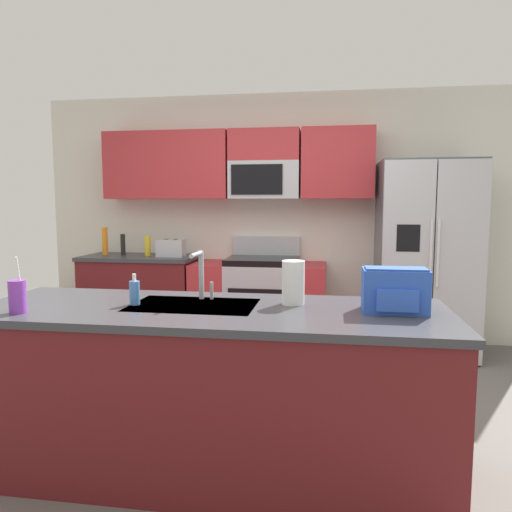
% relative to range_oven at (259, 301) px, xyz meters
% --- Properties ---
extents(ground_plane, '(9.00, 9.00, 0.00)m').
position_rel_range_oven_xyz_m(ground_plane, '(0.19, -1.80, -0.44)').
color(ground_plane, '#66605B').
rests_on(ground_plane, ground).
extents(kitchen_wall_unit, '(5.20, 0.43, 2.60)m').
position_rel_range_oven_xyz_m(kitchen_wall_unit, '(0.04, 0.28, 1.03)').
color(kitchen_wall_unit, silver).
rests_on(kitchen_wall_unit, ground).
extents(back_counter, '(1.19, 0.63, 0.90)m').
position_rel_range_oven_xyz_m(back_counter, '(-1.28, -0.00, 0.01)').
color(back_counter, maroon).
rests_on(back_counter, ground).
extents(range_oven, '(1.36, 0.61, 1.10)m').
position_rel_range_oven_xyz_m(range_oven, '(0.00, 0.00, 0.00)').
color(range_oven, '#B7BABF').
rests_on(range_oven, ground).
extents(refrigerator, '(0.90, 0.76, 1.85)m').
position_rel_range_oven_xyz_m(refrigerator, '(1.62, -0.07, 0.48)').
color(refrigerator, '#4C4F54').
rests_on(refrigerator, ground).
extents(island_counter, '(2.52, 0.86, 0.90)m').
position_rel_range_oven_xyz_m(island_counter, '(0.08, -2.36, 0.01)').
color(island_counter, maroon).
rests_on(island_counter, ground).
extents(toaster, '(0.28, 0.16, 0.18)m').
position_rel_range_oven_xyz_m(toaster, '(-0.92, -0.05, 0.55)').
color(toaster, '#B7BABF').
rests_on(toaster, back_counter).
extents(pepper_mill, '(0.05, 0.05, 0.23)m').
position_rel_range_oven_xyz_m(pepper_mill, '(-1.47, -0.00, 0.57)').
color(pepper_mill, black).
rests_on(pepper_mill, back_counter).
extents(bottle_yellow, '(0.06, 0.06, 0.21)m').
position_rel_range_oven_xyz_m(bottle_yellow, '(-1.19, -0.01, 0.56)').
color(bottle_yellow, yellow).
rests_on(bottle_yellow, back_counter).
extents(bottle_orange, '(0.06, 0.06, 0.30)m').
position_rel_range_oven_xyz_m(bottle_orange, '(-1.68, 0.02, 0.61)').
color(bottle_orange, orange).
rests_on(bottle_orange, back_counter).
extents(sink_faucet, '(0.08, 0.21, 0.28)m').
position_rel_range_oven_xyz_m(sink_faucet, '(-0.02, -2.17, 0.62)').
color(sink_faucet, '#B7BABF').
rests_on(sink_faucet, island_counter).
extents(drink_cup_purple, '(0.08, 0.08, 0.29)m').
position_rel_range_oven_xyz_m(drink_cup_purple, '(-0.84, -2.64, 0.54)').
color(drink_cup_purple, purple).
rests_on(drink_cup_purple, island_counter).
extents(soap_dispenser, '(0.06, 0.06, 0.17)m').
position_rel_range_oven_xyz_m(soap_dispenser, '(-0.34, -2.36, 0.53)').
color(soap_dispenser, '#4C8CD8').
rests_on(soap_dispenser, island_counter).
extents(paper_towel_roll, '(0.12, 0.12, 0.24)m').
position_rel_range_oven_xyz_m(paper_towel_roll, '(0.52, -2.21, 0.58)').
color(paper_towel_roll, white).
rests_on(paper_towel_roll, island_counter).
extents(backpack, '(0.32, 0.22, 0.23)m').
position_rel_range_oven_xyz_m(backpack, '(1.04, -2.33, 0.57)').
color(backpack, blue).
rests_on(backpack, island_counter).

